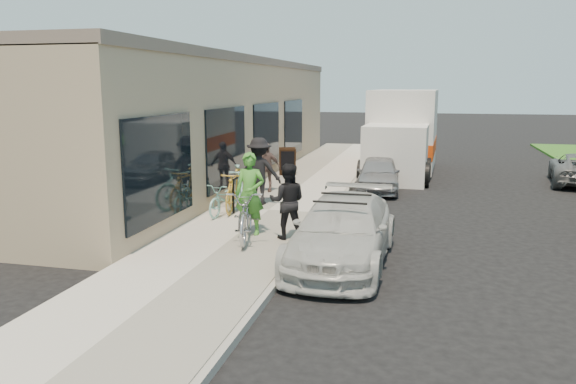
{
  "coord_description": "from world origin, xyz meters",
  "views": [
    {
      "loc": [
        1.87,
        -10.56,
        3.29
      ],
      "look_at": [
        -0.97,
        0.89,
        1.05
      ],
      "focal_mm": 35.0,
      "sensor_mm": 36.0,
      "label": 1
    }
  ],
  "objects_px": {
    "cruiser_bike_b": "(225,199)",
    "bystander_b": "(266,167)",
    "tandem_bike": "(247,214)",
    "cruiser_bike_a": "(239,189)",
    "sandwich_board": "(287,161)",
    "sedan_silver": "(379,174)",
    "moving_truck": "(402,136)",
    "man_standing": "(287,201)",
    "bike_rack": "(236,191)",
    "woman_rider": "(250,194)",
    "bystander_a": "(259,171)",
    "cruiser_bike_c": "(235,191)",
    "sedan_white": "(343,231)"
  },
  "relations": [
    {
      "from": "man_standing",
      "to": "cruiser_bike_b",
      "type": "relative_size",
      "value": 1.04
    },
    {
      "from": "moving_truck",
      "to": "man_standing",
      "type": "height_order",
      "value": "moving_truck"
    },
    {
      "from": "sandwich_board",
      "to": "sedan_silver",
      "type": "height_order",
      "value": "sandwich_board"
    },
    {
      "from": "sandwich_board",
      "to": "sedan_silver",
      "type": "distance_m",
      "value": 3.67
    },
    {
      "from": "sedan_white",
      "to": "moving_truck",
      "type": "xyz_separation_m",
      "value": [
        0.53,
        11.71,
        0.77
      ]
    },
    {
      "from": "bystander_b",
      "to": "sedan_white",
      "type": "bearing_deg",
      "value": -68.89
    },
    {
      "from": "sandwich_board",
      "to": "cruiser_bike_c",
      "type": "xyz_separation_m",
      "value": [
        0.11,
        -5.96,
        0.03
      ]
    },
    {
      "from": "sedan_white",
      "to": "moving_truck",
      "type": "bearing_deg",
      "value": 88.66
    },
    {
      "from": "woman_rider",
      "to": "bystander_a",
      "type": "xyz_separation_m",
      "value": [
        -0.7,
        3.02,
        0.01
      ]
    },
    {
      "from": "moving_truck",
      "to": "woman_rider",
      "type": "distance_m",
      "value": 10.99
    },
    {
      "from": "moving_truck",
      "to": "cruiser_bike_c",
      "type": "bearing_deg",
      "value": -111.31
    },
    {
      "from": "sandwich_board",
      "to": "sedan_silver",
      "type": "relative_size",
      "value": 0.3
    },
    {
      "from": "sandwich_board",
      "to": "tandem_bike",
      "type": "distance_m",
      "value": 8.51
    },
    {
      "from": "bystander_a",
      "to": "bike_rack",
      "type": "bearing_deg",
      "value": 67.15
    },
    {
      "from": "sedan_silver",
      "to": "bystander_b",
      "type": "height_order",
      "value": "bystander_b"
    },
    {
      "from": "tandem_bike",
      "to": "woman_rider",
      "type": "relative_size",
      "value": 1.16
    },
    {
      "from": "sedan_silver",
      "to": "cruiser_bike_b",
      "type": "xyz_separation_m",
      "value": [
        -3.33,
        -4.89,
        -0.0
      ]
    },
    {
      "from": "cruiser_bike_b",
      "to": "bystander_b",
      "type": "distance_m",
      "value": 3.27
    },
    {
      "from": "sedan_white",
      "to": "tandem_bike",
      "type": "relative_size",
      "value": 2.08
    },
    {
      "from": "cruiser_bike_b",
      "to": "bystander_a",
      "type": "relative_size",
      "value": 0.85
    },
    {
      "from": "sedan_silver",
      "to": "cruiser_bike_a",
      "type": "xyz_separation_m",
      "value": [
        -3.14,
        -4.38,
        0.17
      ]
    },
    {
      "from": "sedan_silver",
      "to": "bystander_a",
      "type": "height_order",
      "value": "bystander_a"
    },
    {
      "from": "woman_rider",
      "to": "cruiser_bike_c",
      "type": "distance_m",
      "value": 2.33
    },
    {
      "from": "moving_truck",
      "to": "man_standing",
      "type": "bearing_deg",
      "value": -97.37
    },
    {
      "from": "bike_rack",
      "to": "cruiser_bike_b",
      "type": "relative_size",
      "value": 0.57
    },
    {
      "from": "woman_rider",
      "to": "cruiser_bike_b",
      "type": "distance_m",
      "value": 2.04
    },
    {
      "from": "tandem_bike",
      "to": "bystander_b",
      "type": "bearing_deg",
      "value": 89.14
    },
    {
      "from": "bike_rack",
      "to": "bystander_a",
      "type": "bearing_deg",
      "value": 71.48
    },
    {
      "from": "bike_rack",
      "to": "woman_rider",
      "type": "bearing_deg",
      "value": -63.37
    },
    {
      "from": "sandwich_board",
      "to": "bystander_a",
      "type": "height_order",
      "value": "bystander_a"
    },
    {
      "from": "tandem_bike",
      "to": "cruiser_bike_c",
      "type": "distance_m",
      "value": 2.7
    },
    {
      "from": "sandwich_board",
      "to": "cruiser_bike_a",
      "type": "bearing_deg",
      "value": -103.99
    },
    {
      "from": "sandwich_board",
      "to": "man_standing",
      "type": "relative_size",
      "value": 0.61
    },
    {
      "from": "sandwich_board",
      "to": "cruiser_bike_b",
      "type": "height_order",
      "value": "sandwich_board"
    },
    {
      "from": "sedan_white",
      "to": "cruiser_bike_a",
      "type": "bearing_deg",
      "value": 135.92
    },
    {
      "from": "sedan_white",
      "to": "bystander_a",
      "type": "xyz_separation_m",
      "value": [
        -2.86,
        4.07,
        0.43
      ]
    },
    {
      "from": "sandwich_board",
      "to": "cruiser_bike_c",
      "type": "bearing_deg",
      "value": -104.9
    },
    {
      "from": "moving_truck",
      "to": "cruiser_bike_a",
      "type": "height_order",
      "value": "moving_truck"
    },
    {
      "from": "tandem_bike",
      "to": "cruiser_bike_a",
      "type": "distance_m",
      "value": 2.72
    },
    {
      "from": "sedan_white",
      "to": "man_standing",
      "type": "xyz_separation_m",
      "value": [
        -1.29,
        0.91,
        0.33
      ]
    },
    {
      "from": "sedan_silver",
      "to": "cruiser_bike_c",
      "type": "xyz_separation_m",
      "value": [
        -3.23,
        -4.44,
        0.12
      ]
    },
    {
      "from": "tandem_bike",
      "to": "bystander_a",
      "type": "height_order",
      "value": "bystander_a"
    },
    {
      "from": "cruiser_bike_b",
      "to": "bystander_b",
      "type": "bearing_deg",
      "value": 95.92
    },
    {
      "from": "bike_rack",
      "to": "sandwich_board",
      "type": "bearing_deg",
      "value": 91.33
    },
    {
      "from": "sandwich_board",
      "to": "bystander_b",
      "type": "height_order",
      "value": "bystander_b"
    },
    {
      "from": "moving_truck",
      "to": "man_standing",
      "type": "xyz_separation_m",
      "value": [
        -1.83,
        -10.8,
        -0.45
      ]
    },
    {
      "from": "sedan_silver",
      "to": "tandem_bike",
      "type": "height_order",
      "value": "tandem_bike"
    },
    {
      "from": "bike_rack",
      "to": "woman_rider",
      "type": "relative_size",
      "value": 0.49
    },
    {
      "from": "woman_rider",
      "to": "cruiser_bike_b",
      "type": "xyz_separation_m",
      "value": [
        -1.16,
        1.61,
        -0.48
      ]
    },
    {
      "from": "sedan_white",
      "to": "cruiser_bike_c",
      "type": "relative_size",
      "value": 2.44
    }
  ]
}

